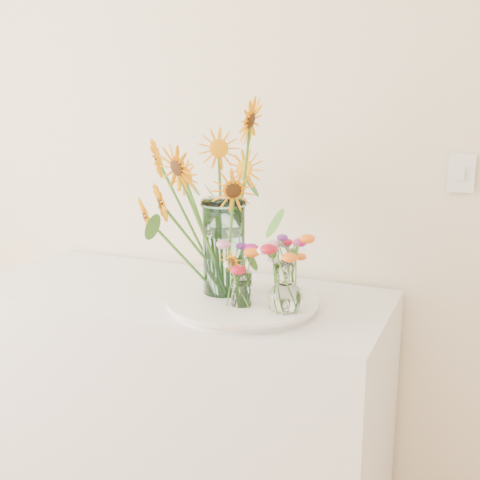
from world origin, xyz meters
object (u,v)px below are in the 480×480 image
Objects in this scene: tray at (242,304)px; small_vase_c at (284,279)px; mason_jar at (224,247)px; small_vase_b at (285,287)px; counter at (180,412)px; small_vase_a at (241,290)px.

small_vase_c reaches higher than tray.
mason_jar is (-0.08, 0.03, 0.16)m from tray.
mason_jar is 0.21m from small_vase_c.
counter is at bearing 164.25° from small_vase_b.
small_vase_a is at bearing -176.16° from small_vase_b.
small_vase_a is at bearing -116.31° from small_vase_c.
small_vase_c is at bearing 4.26° from counter.
mason_jar is at bearing 160.18° from small_vase_b.
small_vase_c reaches higher than counter.
small_vase_a reaches higher than small_vase_c.
mason_jar is at bearing 137.01° from small_vase_a.
small_vase_b is at bearing 3.84° from small_vase_a.
tray is (0.27, -0.07, 0.46)m from counter.
small_vase_a is at bearing -42.99° from mason_jar.
small_vase_b is at bearing -19.82° from mason_jar.
mason_jar is 2.89× the size of small_vase_a.
small_vase_a is (0.02, -0.06, 0.07)m from tray.
counter is 13.47× the size of small_vase_c.
small_vase_a is 0.71× the size of small_vase_b.
tray is 0.18m from mason_jar.
mason_jar is at bearing -160.16° from small_vase_c.
counter is 9.49× the size of small_vase_b.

